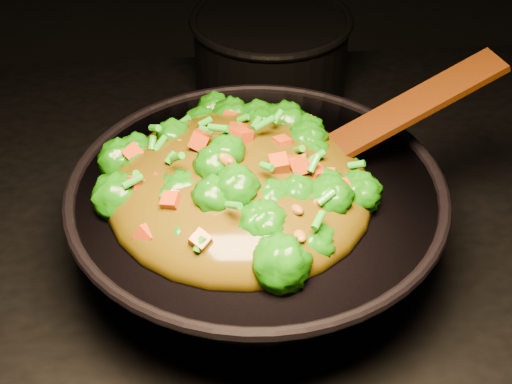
{
  "coord_description": "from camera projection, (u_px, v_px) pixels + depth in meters",
  "views": [
    {
      "loc": [
        -0.06,
        -0.7,
        1.54
      ],
      "look_at": [
        -0.01,
        -0.06,
        1.0
      ],
      "focal_mm": 50.0,
      "sensor_mm": 36.0,
      "label": 1
    }
  ],
  "objects": [
    {
      "name": "stir_fry",
      "position": [
        239.0,
        158.0,
        0.77
      ],
      "size": [
        0.38,
        0.38,
        0.1
      ],
      "primitive_type": null,
      "rotation": [
        0.0,
        0.0,
        -0.34
      ],
      "color": "#176A07",
      "rests_on": "wok"
    },
    {
      "name": "back_pot",
      "position": [
        271.0,
        55.0,
        1.15
      ],
      "size": [
        0.29,
        0.29,
        0.14
      ],
      "primitive_type": "cylinder",
      "rotation": [
        0.0,
        0.0,
        -0.22
      ],
      "color": "black",
      "rests_on": "stovetop"
    },
    {
      "name": "spatula",
      "position": [
        382.0,
        122.0,
        0.83
      ],
      "size": [
        0.29,
        0.12,
        0.12
      ],
      "primitive_type": "cube",
      "rotation": [
        0.0,
        -0.38,
        0.25
      ],
      "color": "#3E1405",
      "rests_on": "wok"
    },
    {
      "name": "wok",
      "position": [
        257.0,
        226.0,
        0.86
      ],
      "size": [
        0.56,
        0.56,
        0.12
      ],
      "primitive_type": null,
      "rotation": [
        0.0,
        0.0,
        0.4
      ],
      "color": "black",
      "rests_on": "stovetop"
    }
  ]
}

